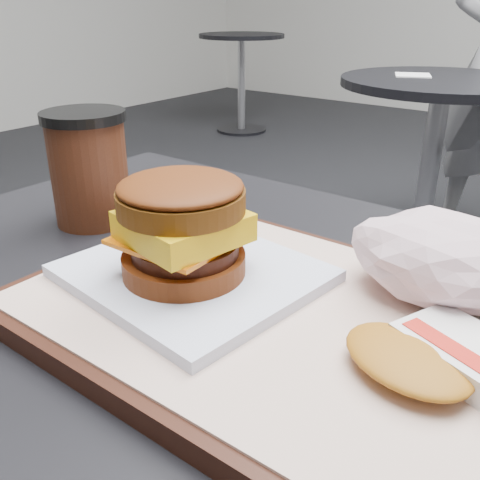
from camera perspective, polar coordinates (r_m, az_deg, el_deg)
name	(u,v)px	position (r m, az deg, el deg)	size (l,w,h in m)	color
customer_table	(223,463)	(0.57, -1.81, -22.68)	(0.80, 0.60, 0.77)	#A5A5AA
serving_tray	(266,314)	(0.42, 2.84, -7.85)	(0.38, 0.28, 0.02)	black
breakfast_sandwich	(186,239)	(0.43, -5.82, 0.15)	(0.21, 0.19, 0.09)	white
hash_brown	(442,358)	(0.36, 20.75, -11.66)	(0.13, 0.12, 0.02)	white
crumpled_wrapper	(445,258)	(0.44, 21.06, -1.82)	(0.14, 0.11, 0.06)	silver
coffee_cup	(89,166)	(0.62, -15.83, 7.63)	(0.09, 0.09, 0.13)	#411C0F
neighbor_table	(435,135)	(2.09, 20.04, 10.47)	(0.70, 0.70, 0.75)	black
napkin	(413,75)	(2.09, 17.96, 16.39)	(0.12, 0.12, 0.00)	white
bg_table_mid	(242,59)	(4.41, 0.17, 18.72)	(0.66, 0.66, 0.75)	black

